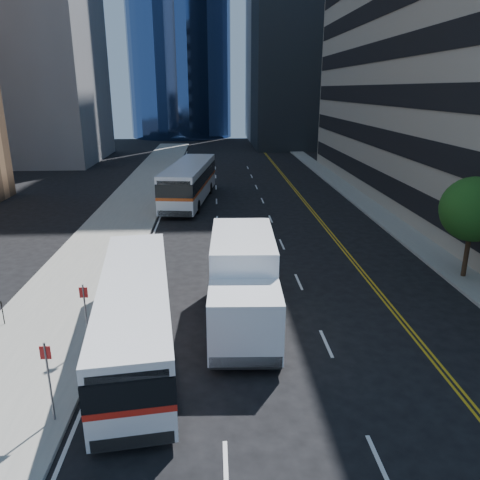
{
  "coord_description": "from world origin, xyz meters",
  "views": [
    {
      "loc": [
        -3.67,
        -13.56,
        9.27
      ],
      "look_at": [
        -2.56,
        6.38,
        2.8
      ],
      "focal_mm": 35.0,
      "sensor_mm": 36.0,
      "label": 1
    }
  ],
  "objects_px": {
    "street_tree": "(473,210)",
    "bus_rear": "(190,181)",
    "box_truck": "(243,282)",
    "bus_front": "(136,313)"
  },
  "relations": [
    {
      "from": "street_tree",
      "to": "box_truck",
      "type": "xyz_separation_m",
      "value": [
        -11.58,
        -4.24,
        -1.76
      ]
    },
    {
      "from": "bus_front",
      "to": "box_truck",
      "type": "xyz_separation_m",
      "value": [
        4.02,
        1.82,
        0.34
      ]
    },
    {
      "from": "bus_front",
      "to": "bus_rear",
      "type": "relative_size",
      "value": 0.86
    },
    {
      "from": "box_truck",
      "to": "bus_rear",
      "type": "bearing_deg",
      "value": 100.45
    },
    {
      "from": "bus_rear",
      "to": "box_truck",
      "type": "distance_m",
      "value": 22.42
    },
    {
      "from": "street_tree",
      "to": "bus_rear",
      "type": "relative_size",
      "value": 0.39
    },
    {
      "from": "bus_front",
      "to": "bus_rear",
      "type": "height_order",
      "value": "bus_rear"
    },
    {
      "from": "box_truck",
      "to": "bus_front",
      "type": "bearing_deg",
      "value": -153.41
    },
    {
      "from": "street_tree",
      "to": "bus_front",
      "type": "distance_m",
      "value": 16.87
    },
    {
      "from": "street_tree",
      "to": "box_truck",
      "type": "relative_size",
      "value": 0.68
    }
  ]
}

